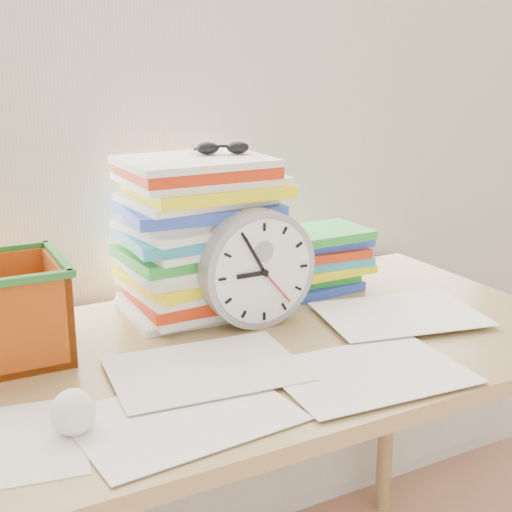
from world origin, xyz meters
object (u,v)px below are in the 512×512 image
paper_stack (201,235)px  book_stack (318,258)px  desk (224,385)px  clock (257,269)px

paper_stack → book_stack: size_ratio=1.37×
desk → clock: clock is taller
paper_stack → book_stack: paper_stack is taller
desk → book_stack: (0.35, 0.22, 0.14)m
book_stack → clock: bearing=-148.5°
desk → paper_stack: (0.05, 0.21, 0.24)m
desk → paper_stack: 0.32m
desk → book_stack: bearing=31.9°
clock → paper_stack: bearing=112.8°
desk → book_stack: size_ratio=5.87×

